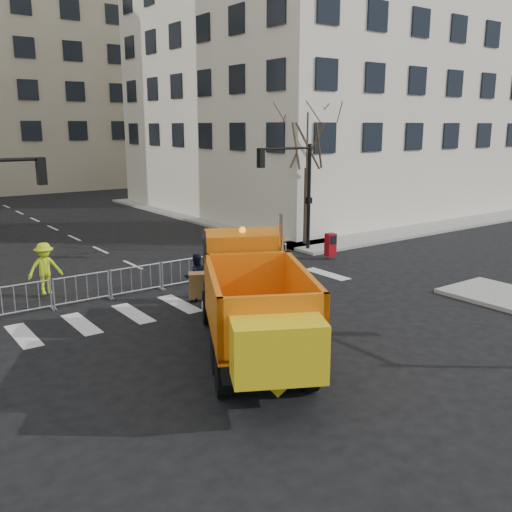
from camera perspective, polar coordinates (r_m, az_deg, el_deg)
ground at (r=17.05m, az=4.67°, el=-8.68°), size 120.00×120.00×0.00m
sidewalk_back at (r=23.78m, az=-8.79°, el=-2.33°), size 64.00×5.00×0.15m
traffic_light_right at (r=28.83m, az=5.30°, el=5.75°), size 0.18×0.18×5.40m
crowd_barriers at (r=22.56m, az=-9.47°, el=-1.94°), size 12.60×0.60×1.10m
street_tree at (r=29.93m, az=5.09°, el=8.04°), size 3.00×3.00×7.50m
plow_truck at (r=15.63m, az=-0.37°, el=-4.20°), size 6.73×9.74×3.75m
cop_a at (r=21.01m, az=1.48°, el=-2.06°), size 0.64×0.44×1.67m
cop_b at (r=20.80m, az=-6.01°, el=-2.16°), size 1.00×0.87×1.76m
cop_c at (r=21.13m, az=-0.32°, el=-2.00°), size 1.04×0.83×1.66m
worker at (r=22.47m, az=-20.35°, el=-1.16°), size 1.27×0.76×1.93m
newspaper_box at (r=27.50m, az=7.46°, el=1.13°), size 0.50×0.45×1.10m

